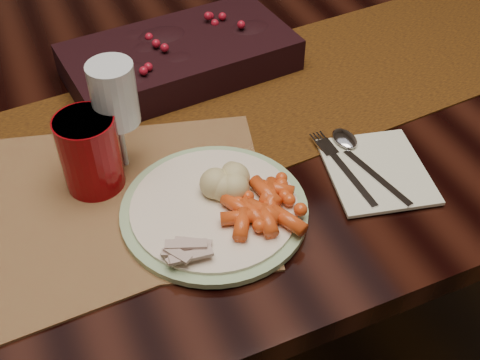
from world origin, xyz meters
name	(u,v)px	position (x,y,z in m)	size (l,w,h in m)	color
floor	(198,332)	(0.00, 0.00, 0.00)	(5.00, 5.00, 0.00)	black
dining_table	(189,235)	(0.00, 0.00, 0.38)	(1.80, 1.00, 0.75)	black
table_runner	(224,110)	(0.05, -0.09, 0.75)	(1.58, 0.33, 0.00)	black
centerpiece	(180,53)	(0.02, 0.04, 0.79)	(0.38, 0.19, 0.08)	black
placemat_main	(112,200)	(-0.16, -0.21, 0.75)	(0.42, 0.30, 0.00)	brown
dinner_plate	(214,209)	(-0.05, -0.29, 0.76)	(0.25, 0.25, 0.01)	#F5E6CC
baby_carrots	(259,212)	(0.00, -0.33, 0.78)	(0.10, 0.08, 0.02)	#D84818
mashed_potatoes	(223,178)	(-0.02, -0.27, 0.79)	(0.07, 0.06, 0.04)	beige
turkey_shreds	(186,250)	(-0.11, -0.35, 0.78)	(0.07, 0.06, 0.02)	beige
napkin	(377,171)	(0.19, -0.31, 0.76)	(0.14, 0.16, 0.01)	silver
fork	(346,171)	(0.15, -0.30, 0.76)	(0.02, 0.15, 0.00)	silver
spoon	(366,165)	(0.18, -0.30, 0.76)	(0.03, 0.16, 0.00)	#ADAEBE
red_cup	(90,153)	(-0.18, -0.17, 0.81)	(0.08, 0.08, 0.11)	maroon
wine_glass	(118,119)	(-0.13, -0.15, 0.84)	(0.06, 0.06, 0.17)	#AEBFCC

